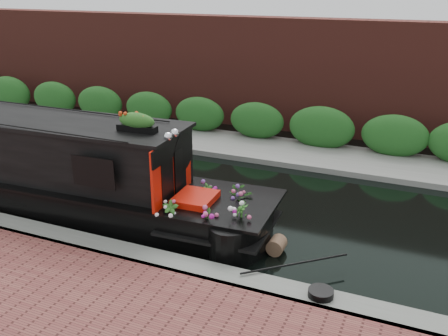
% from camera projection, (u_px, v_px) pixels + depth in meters
% --- Properties ---
extents(ground, '(80.00, 80.00, 0.00)m').
position_uv_depth(ground, '(187.00, 196.00, 12.85)').
color(ground, black).
rests_on(ground, ground).
extents(near_bank_coping, '(40.00, 0.60, 0.50)m').
position_uv_depth(near_bank_coping, '(111.00, 258.00, 10.02)').
color(near_bank_coping, slate).
rests_on(near_bank_coping, ground).
extents(far_bank_path, '(40.00, 2.40, 0.34)m').
position_uv_depth(far_bank_path, '(245.00, 149.00, 16.46)').
color(far_bank_path, gray).
rests_on(far_bank_path, ground).
extents(far_hedge, '(40.00, 1.10, 2.80)m').
position_uv_depth(far_hedge, '(255.00, 141.00, 17.23)').
color(far_hedge, '#1F551D').
rests_on(far_hedge, ground).
extents(far_brick_wall, '(40.00, 1.00, 8.00)m').
position_uv_depth(far_brick_wall, '(274.00, 126.00, 19.03)').
color(far_brick_wall, '#5B261F').
rests_on(far_brick_wall, ground).
extents(narrowboat, '(12.23, 2.68, 2.84)m').
position_uv_depth(narrowboat, '(25.00, 169.00, 12.33)').
color(narrowboat, black).
rests_on(narrowboat, ground).
extents(rope_fender, '(0.34, 0.39, 0.34)m').
position_uv_depth(rope_fender, '(277.00, 245.00, 10.14)').
color(rope_fender, brown).
rests_on(rope_fender, ground).
extents(coiled_mooring_rope, '(0.43, 0.43, 0.12)m').
position_uv_depth(coiled_mooring_rope, '(321.00, 293.00, 8.36)').
color(coiled_mooring_rope, black).
rests_on(coiled_mooring_rope, near_bank_coping).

